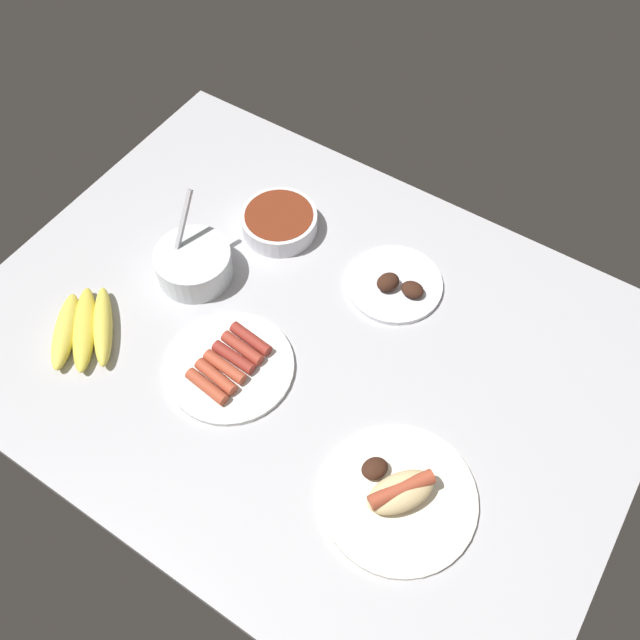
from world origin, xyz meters
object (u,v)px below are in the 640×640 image
at_px(bowl_coleslaw, 194,263).
at_px(banana_bunch, 84,329).
at_px(plate_grilled_meat, 395,284).
at_px(bowl_chili, 279,221).
at_px(plate_sausages, 230,365).
at_px(plate_hotdog_assembled, 399,494).

height_order(bowl_coleslaw, banana_bunch, bowl_coleslaw).
distance_m(plate_grilled_meat, bowl_chili, 0.27).
xyz_separation_m(plate_grilled_meat, plate_sausages, (0.16, 0.31, 0.00)).
relative_size(plate_sausages, banana_bunch, 1.15).
distance_m(plate_sausages, bowl_chili, 0.33).
relative_size(plate_hotdog_assembled, plate_sausages, 1.10).
distance_m(plate_grilled_meat, bowl_coleslaw, 0.39).
bearing_deg(plate_grilled_meat, bowl_chili, 0.27).
relative_size(plate_grilled_meat, plate_hotdog_assembled, 0.74).
height_order(bowl_coleslaw, plate_hotdog_assembled, bowl_coleslaw).
height_order(plate_hotdog_assembled, banana_bunch, plate_hotdog_assembled).
bearing_deg(banana_bunch, plate_sausages, -162.00).
distance_m(bowl_coleslaw, bowl_chili, 0.20).
bearing_deg(bowl_chili, plate_grilled_meat, -179.73).
height_order(plate_hotdog_assembled, bowl_chili, plate_hotdog_assembled).
bearing_deg(plate_grilled_meat, plate_hotdog_assembled, 120.20).
height_order(plate_sausages, bowl_chili, bowl_chili).
height_order(plate_grilled_meat, bowl_coleslaw, bowl_coleslaw).
distance_m(plate_grilled_meat, banana_bunch, 0.58).
bearing_deg(bowl_coleslaw, banana_bunch, 69.27).
distance_m(plate_grilled_meat, plate_hotdog_assembled, 0.41).
xyz_separation_m(bowl_coleslaw, plate_sausages, (-0.18, 0.13, -0.02)).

